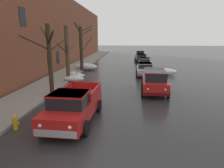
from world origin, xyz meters
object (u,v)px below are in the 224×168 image
object	(u,v)px
sedan_maroon_at_far_intersection	(140,55)
pickup_truck_red_approaching_near_lane	(74,106)
bare_tree_far_down_block	(81,47)
fire_hydrant	(15,122)
sedan_white_parked_far_down_block	(145,63)
sedan_black_queued_behind_truck	(141,58)
bare_tree_second_along_sidewalk	(50,57)
sedan_silver_parked_kerbside_mid	(145,69)
bare_tree_mid_block	(67,54)
suv_red_parked_kerbside_close	(155,81)

from	to	relation	value
sedan_maroon_at_far_intersection	pickup_truck_red_approaching_near_lane	bearing A→B (deg)	-99.34
bare_tree_far_down_block	fire_hydrant	world-z (taller)	bare_tree_far_down_block
sedan_white_parked_far_down_block	sedan_black_queued_behind_truck	xyz separation A→B (m)	(-0.10, 6.49, 0.00)
bare_tree_second_along_sidewalk	sedan_white_parked_far_down_block	world-z (taller)	bare_tree_second_along_sidewalk
bare_tree_second_along_sidewalk	fire_hydrant	bearing A→B (deg)	-85.58
sedan_silver_parked_kerbside_mid	sedan_white_parked_far_down_block	size ratio (longest dim) A/B	1.11
bare_tree_mid_block	suv_red_parked_kerbside_close	world-z (taller)	bare_tree_mid_block
sedan_silver_parked_kerbside_mid	sedan_maroon_at_far_intersection	xyz separation A→B (m)	(0.59, 18.97, -0.00)
bare_tree_mid_block	sedan_silver_parked_kerbside_mid	xyz separation A→B (m)	(7.82, 3.91, -1.98)
fire_hydrant	sedan_silver_parked_kerbside_mid	bearing A→B (deg)	63.16
pickup_truck_red_approaching_near_lane	sedan_white_parked_far_down_block	size ratio (longest dim) A/B	1.30
pickup_truck_red_approaching_near_lane	sedan_black_queued_behind_truck	xyz separation A→B (m)	(5.06, 25.47, -0.13)
bare_tree_mid_block	fire_hydrant	distance (m)	10.84
bare_tree_mid_block	sedan_white_parked_far_down_block	bearing A→B (deg)	49.00
bare_tree_second_along_sidewalk	bare_tree_mid_block	size ratio (longest dim) A/B	0.98
bare_tree_far_down_block	suv_red_parked_kerbside_close	bearing A→B (deg)	-50.28
bare_tree_mid_block	suv_red_parked_kerbside_close	xyz separation A→B (m)	(7.96, -3.46, -1.75)
bare_tree_far_down_block	pickup_truck_red_approaching_near_lane	world-z (taller)	bare_tree_far_down_block
bare_tree_far_down_block	sedan_black_queued_behind_truck	world-z (taller)	bare_tree_far_down_block
sedan_silver_parked_kerbside_mid	sedan_black_queued_behind_truck	world-z (taller)	same
sedan_white_parked_far_down_block	bare_tree_far_down_block	bearing A→B (deg)	-157.36
suv_red_parked_kerbside_close	sedan_white_parked_far_down_block	size ratio (longest dim) A/B	1.08
bare_tree_mid_block	bare_tree_far_down_block	size ratio (longest dim) A/B	0.89
suv_red_parked_kerbside_close	sedan_maroon_at_far_intersection	size ratio (longest dim) A/B	1.02
suv_red_parked_kerbside_close	sedan_silver_parked_kerbside_mid	xyz separation A→B (m)	(-0.14, 7.37, -0.23)
bare_tree_mid_block	sedan_silver_parked_kerbside_mid	size ratio (longest dim) A/B	1.19
bare_tree_mid_block	suv_red_parked_kerbside_close	distance (m)	8.85
sedan_black_queued_behind_truck	sedan_maroon_at_far_intersection	world-z (taller)	same
bare_tree_far_down_block	suv_red_parked_kerbside_close	size ratio (longest dim) A/B	1.38
pickup_truck_red_approaching_near_lane	bare_tree_far_down_block	bearing A→B (deg)	101.05
bare_tree_second_along_sidewalk	fire_hydrant	size ratio (longest dim) A/B	7.43
suv_red_parked_kerbside_close	fire_hydrant	world-z (taller)	suv_red_parked_kerbside_close
pickup_truck_red_approaching_near_lane	fire_hydrant	bearing A→B (deg)	-157.58
sedan_silver_parked_kerbside_mid	sedan_white_parked_far_down_block	world-z (taller)	same
pickup_truck_red_approaching_near_lane	suv_red_parked_kerbside_close	distance (m)	7.75
sedan_silver_parked_kerbside_mid	bare_tree_mid_block	bearing A→B (deg)	-153.40
sedan_black_queued_behind_truck	sedan_maroon_at_far_intersection	distance (m)	6.91
sedan_silver_parked_kerbside_mid	sedan_black_queued_behind_truck	bearing A→B (deg)	88.46
suv_red_parked_kerbside_close	sedan_maroon_at_far_intersection	xyz separation A→B (m)	(0.45, 26.34, -0.23)
bare_tree_second_along_sidewalk	sedan_black_queued_behind_truck	xyz separation A→B (m)	(8.12, 20.48, -2.15)
pickup_truck_red_approaching_near_lane	sedan_maroon_at_far_intersection	world-z (taller)	pickup_truck_red_approaching_near_lane
pickup_truck_red_approaching_near_lane	sedan_black_queued_behind_truck	distance (m)	25.96
pickup_truck_red_approaching_near_lane	sedan_black_queued_behind_truck	bearing A→B (deg)	78.77
bare_tree_second_along_sidewalk	suv_red_parked_kerbside_close	bearing A→B (deg)	7.48
bare_tree_mid_block	sedan_silver_parked_kerbside_mid	bearing A→B (deg)	26.60
bare_tree_mid_block	pickup_truck_red_approaching_near_lane	distance (m)	10.15
bare_tree_mid_block	bare_tree_far_down_block	xyz separation A→B (m)	(0.05, 6.06, 0.39)
sedan_white_parked_far_down_block	sedan_black_queued_behind_truck	size ratio (longest dim) A/B	0.90
fire_hydrant	bare_tree_far_down_block	bearing A→B (deg)	91.53
bare_tree_far_down_block	bare_tree_second_along_sidewalk	bearing A→B (deg)	-90.12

